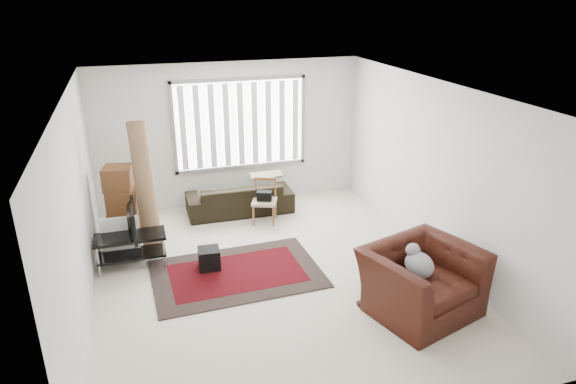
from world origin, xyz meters
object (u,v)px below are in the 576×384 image
at_px(tv_stand, 131,244).
at_px(side_chair, 265,199).
at_px(moving_boxes, 123,207).
at_px(sofa, 240,193).
at_px(armchair, 422,277).

bearing_deg(tv_stand, side_chair, 22.69).
distance_m(moving_boxes, side_chair, 2.40).
relative_size(tv_stand, side_chair, 1.31).
relative_size(tv_stand, sofa, 0.53).
height_order(side_chair, armchair, armchair).
distance_m(tv_stand, moving_boxes, 0.98).
height_order(moving_boxes, armchair, moving_boxes).
distance_m(sofa, side_chair, 0.64).
xyz_separation_m(side_chair, armchair, (1.20, -3.26, 0.06)).
relative_size(sofa, armchair, 1.20).
relative_size(tv_stand, moving_boxes, 0.80).
bearing_deg(tv_stand, sofa, 37.40).
height_order(moving_boxes, sofa, moving_boxes).
relative_size(tv_stand, armchair, 0.63).
relative_size(sofa, side_chair, 2.47).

